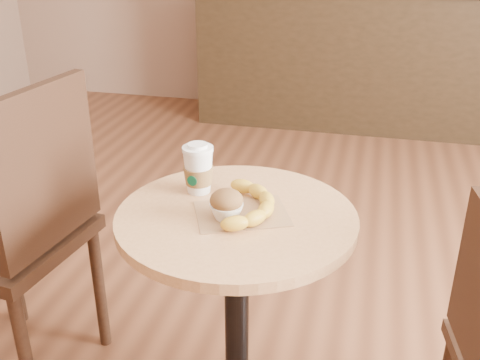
{
  "coord_description": "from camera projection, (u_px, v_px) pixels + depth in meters",
  "views": [
    {
      "loc": [
        0.23,
        -1.16,
        1.46
      ],
      "look_at": [
        -0.1,
        0.15,
        0.83
      ],
      "focal_mm": 42.0,
      "sensor_mm": 36.0,
      "label": 1
    }
  ],
  "objects": [
    {
      "name": "cafe_table",
      "position": [
        237.0,
        288.0,
        1.59
      ],
      "size": [
        0.65,
        0.65,
        0.75
      ],
      "color": "black",
      "rests_on": "ground"
    },
    {
      "name": "banana",
      "position": [
        250.0,
        205.0,
        1.49
      ],
      "size": [
        0.18,
        0.3,
        0.04
      ],
      "primitive_type": null,
      "rotation": [
        0.0,
        0.0,
        0.06
      ],
      "color": "gold",
      "rests_on": "kraft_bag"
    },
    {
      "name": "service_counter",
      "position": [
        347.0,
        56.0,
        4.27
      ],
      "size": [
        2.3,
        0.65,
        1.04
      ],
      "color": "black",
      "rests_on": "ground"
    },
    {
      "name": "muffin",
      "position": [
        226.0,
        204.0,
        1.45
      ],
      "size": [
        0.09,
        0.09,
        0.08
      ],
      "color": "white",
      "rests_on": "kraft_bag"
    },
    {
      "name": "chair_left",
      "position": [
        20.0,
        229.0,
        1.77
      ],
      "size": [
        0.51,
        0.51,
        1.05
      ],
      "rotation": [
        0.0,
        0.0,
        -1.69
      ],
      "color": "black",
      "rests_on": "ground"
    },
    {
      "name": "coffee_cup",
      "position": [
        198.0,
        170.0,
        1.59
      ],
      "size": [
        0.09,
        0.09,
        0.15
      ],
      "rotation": [
        0.0,
        0.0,
        -0.13
      ],
      "color": "silver",
      "rests_on": "cafe_table"
    },
    {
      "name": "kraft_bag",
      "position": [
        242.0,
        214.0,
        1.49
      ],
      "size": [
        0.29,
        0.26,
        0.0
      ],
      "primitive_type": "cube",
      "rotation": [
        0.0,
        0.0,
        0.42
      ],
      "color": "#966D48",
      "rests_on": "cafe_table"
    }
  ]
}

